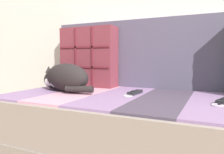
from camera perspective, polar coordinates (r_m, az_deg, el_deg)
couch at (r=1.21m, az=13.41°, el=-13.58°), size 1.81×0.87×0.36m
sofa_backrest at (r=1.51m, az=16.58°, el=5.90°), size 1.77×0.14×0.46m
throw_pillow_quilted at (r=1.57m, az=-6.10°, el=5.18°), size 0.41×0.14×0.42m
sleeping_cat at (r=1.37m, az=-12.37°, el=-0.22°), size 0.42×0.28×0.17m
game_remote_near at (r=1.11m, az=27.27°, el=-5.55°), size 0.10×0.20×0.02m
game_remote_far at (r=1.22m, az=5.89°, el=-4.11°), size 0.06×0.19×0.02m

